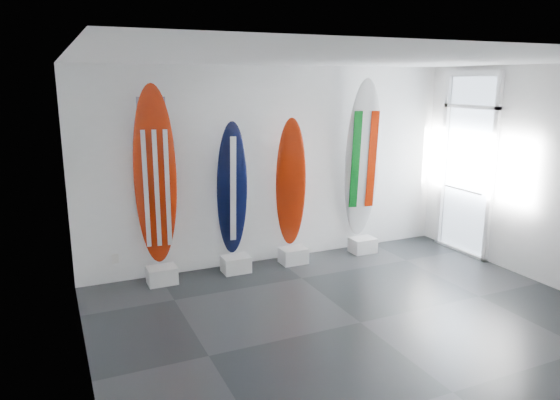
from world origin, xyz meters
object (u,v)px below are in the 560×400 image
surfboard_usa (155,177)px  surfboard_italy (362,160)px  surfboard_swiss (291,183)px  surfboard_navy (232,189)px

surfboard_usa → surfboard_italy: (3.32, 0.00, 0.03)m
surfboard_swiss → surfboard_italy: surfboard_italy is taller
surfboard_navy → surfboard_swiss: bearing=6.8°
surfboard_navy → surfboard_swiss: 0.95m
surfboard_usa → surfboard_swiss: bearing=9.4°
surfboard_swiss → surfboard_italy: (1.28, 0.00, 0.28)m
surfboard_navy → surfboard_swiss: surfboard_swiss is taller
surfboard_navy → surfboard_usa: bearing=-173.2°
surfboard_navy → surfboard_swiss: size_ratio=0.98×
surfboard_swiss → surfboard_italy: 1.31m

